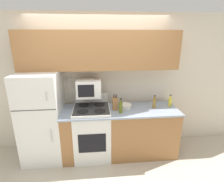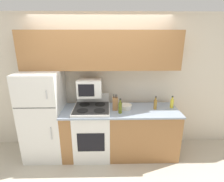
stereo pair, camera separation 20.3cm
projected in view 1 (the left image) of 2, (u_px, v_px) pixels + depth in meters
ground_plane at (103, 165)px, 3.05m from camera, size 12.00×12.00×0.00m
wall_back at (100, 83)px, 3.36m from camera, size 8.00×0.05×2.55m
lower_cabinets at (120, 131)px, 3.24m from camera, size 2.05×0.68×0.91m
refrigerator at (43, 117)px, 3.05m from camera, size 0.68×0.73×1.58m
upper_cabinets at (100, 50)px, 2.98m from camera, size 2.73×0.34×0.66m
stove at (92, 131)px, 3.17m from camera, size 0.63×0.66×1.11m
microwave at (89, 88)px, 3.07m from camera, size 0.42×0.33×0.31m
knife_block at (115, 104)px, 3.05m from camera, size 0.09×0.11×0.28m
bowl at (125, 106)px, 3.11m from camera, size 0.22×0.22×0.08m
bottle_cooking_spray at (170, 102)px, 3.21m from camera, size 0.06×0.06×0.22m
bottle_vinegar at (154, 103)px, 3.13m from camera, size 0.06×0.06×0.24m
bottle_olive_oil at (121, 107)px, 2.92m from camera, size 0.06×0.06×0.26m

